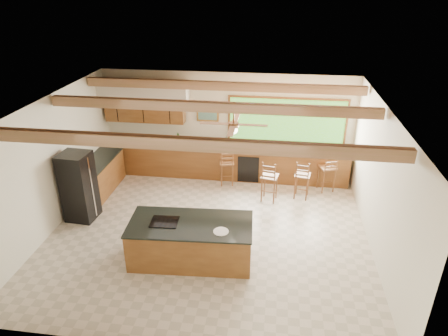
# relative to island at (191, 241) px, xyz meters

# --- Properties ---
(ground) EXTENTS (7.20, 7.20, 0.00)m
(ground) POSITION_rel_island_xyz_m (0.19, 0.98, -0.44)
(ground) COLOR beige
(ground) RESTS_ON ground
(room_shell) EXTENTS (7.27, 6.54, 3.02)m
(room_shell) POSITION_rel_island_xyz_m (0.03, 1.63, 1.78)
(room_shell) COLOR beige
(room_shell) RESTS_ON ground
(counter_run) EXTENTS (7.12, 3.10, 1.27)m
(counter_run) POSITION_rel_island_xyz_m (-0.62, 3.50, 0.03)
(counter_run) COLOR brown
(counter_run) RESTS_ON ground
(island) EXTENTS (2.56, 1.32, 0.89)m
(island) POSITION_rel_island_xyz_m (0.00, 0.00, 0.00)
(island) COLOR brown
(island) RESTS_ON ground
(refrigerator) EXTENTS (0.71, 0.69, 1.70)m
(refrigerator) POSITION_rel_island_xyz_m (-2.96, 1.20, 0.41)
(refrigerator) COLOR black
(refrigerator) RESTS_ON ground
(bar_stool_a) EXTENTS (0.46, 0.46, 1.08)m
(bar_stool_a) POSITION_rel_island_xyz_m (0.29, 3.37, 0.20)
(bar_stool_a) COLOR brown
(bar_stool_a) RESTS_ON ground
(bar_stool_b) EXTENTS (0.45, 0.45, 1.09)m
(bar_stool_b) POSITION_rel_island_xyz_m (2.37, 2.87, 0.21)
(bar_stool_b) COLOR brown
(bar_stool_b) RESTS_ON ground
(bar_stool_c) EXTENTS (0.48, 0.48, 1.15)m
(bar_stool_c) POSITION_rel_island_xyz_m (1.52, 2.60, 0.24)
(bar_stool_c) COLOR brown
(bar_stool_c) RESTS_ON ground
(bar_stool_d) EXTENTS (0.53, 0.53, 1.15)m
(bar_stool_d) POSITION_rel_island_xyz_m (3.05, 3.36, 0.24)
(bar_stool_d) COLOR brown
(bar_stool_d) RESTS_ON ground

